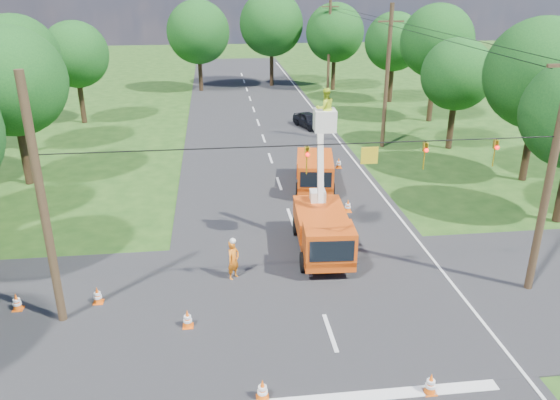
{
  "coord_description": "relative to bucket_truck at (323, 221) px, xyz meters",
  "views": [
    {
      "loc": [
        -3.67,
        -15.58,
        11.59
      ],
      "look_at": [
        -1.02,
        6.2,
        2.6
      ],
      "focal_mm": 35.0,
      "sensor_mm": 36.0,
      "label": 1
    }
  ],
  "objects": [
    {
      "name": "pole_right_mid",
      "position": [
        7.62,
        15.97,
        3.54
      ],
      "size": [
        1.8,
        0.3,
        10.0
      ],
      "color": "#4C3823",
      "rests_on": "ground"
    },
    {
      "name": "distant_car",
      "position": [
        3.19,
        21.96,
        -0.94
      ],
      "size": [
        2.64,
        3.96,
        1.25
      ],
      "primitive_type": "imported",
      "rotation": [
        0.0,
        0.0,
        0.35
      ],
      "color": "black",
      "rests_on": "ground"
    },
    {
      "name": "road_cross",
      "position": [
        -0.88,
        -4.03,
        -1.57
      ],
      "size": [
        56.0,
        10.0,
        0.07
      ],
      "primitive_type": "cube",
      "color": "black",
      "rests_on": "ground"
    },
    {
      "name": "traffic_cone_0",
      "position": [
        -3.53,
        -8.94,
        -1.21
      ],
      "size": [
        0.38,
        0.38,
        0.71
      ],
      "color": "#FB5C0D",
      "rests_on": "ground"
    },
    {
      "name": "bucket_truck",
      "position": [
        0.0,
        0.0,
        0.0
      ],
      "size": [
        2.56,
        5.82,
        7.37
      ],
      "rotation": [
        0.0,
        0.0,
        -0.06
      ],
      "color": "#CB440E",
      "rests_on": "ground"
    },
    {
      "name": "traffic_cone_2",
      "position": [
        0.09,
        2.17,
        -1.21
      ],
      "size": [
        0.38,
        0.38,
        0.71
      ],
      "color": "#FB5C0D",
      "rests_on": "ground"
    },
    {
      "name": "signal_span",
      "position": [
        1.34,
        -4.03,
        4.31
      ],
      "size": [
        18.0,
        0.29,
        1.07
      ],
      "color": "black",
      "rests_on": "ground"
    },
    {
      "name": "ground",
      "position": [
        -0.88,
        13.97,
        -1.57
      ],
      "size": [
        140.0,
        140.0,
        0.0
      ],
      "primitive_type": "plane",
      "color": "#1D4314",
      "rests_on": "ground"
    },
    {
      "name": "tree_right_d",
      "position": [
        13.92,
        22.97,
        5.11
      ],
      "size": [
        6.0,
        6.0,
        9.7
      ],
      "color": "#382616",
      "rests_on": "ground"
    },
    {
      "name": "traffic_cone_5",
      "position": [
        -9.3,
        -3.07,
        -1.21
      ],
      "size": [
        0.38,
        0.38,
        0.71
      ],
      "color": "#FB5C0D",
      "rests_on": "ground"
    },
    {
      "name": "traffic_cone_6",
      "position": [
        -12.21,
        -3.17,
        -1.21
      ],
      "size": [
        0.38,
        0.38,
        0.71
      ],
      "color": "#FB5C0D",
      "rests_on": "ground"
    },
    {
      "name": "pole_right_far",
      "position": [
        7.62,
        35.97,
        3.54
      ],
      "size": [
        1.8,
        0.3,
        10.0
      ],
      "color": "#4C3823",
      "rests_on": "ground"
    },
    {
      "name": "traffic_cone_4",
      "position": [
        -5.84,
        -5.04,
        -1.21
      ],
      "size": [
        0.38,
        0.38,
        0.71
      ],
      "color": "#FB5C0D",
      "rests_on": "ground"
    },
    {
      "name": "pole_right_near",
      "position": [
        7.62,
        -4.03,
        3.54
      ],
      "size": [
        1.8,
        0.3,
        10.0
      ],
      "color": "#4C3823",
      "rests_on": "ground"
    },
    {
      "name": "road_main",
      "position": [
        -0.88,
        13.97,
        -1.57
      ],
      "size": [
        12.0,
        100.0,
        0.06
      ],
      "primitive_type": "cube",
      "color": "black",
      "rests_on": "ground"
    },
    {
      "name": "tree_right_e",
      "position": [
        12.92,
        30.97,
        4.24
      ],
      "size": [
        5.6,
        5.6,
        8.63
      ],
      "color": "#382616",
      "rests_on": "ground"
    },
    {
      "name": "traffic_cone_1",
      "position": [
        1.47,
        -9.29,
        -1.21
      ],
      "size": [
        0.38,
        0.38,
        0.71
      ],
      "color": "#FB5C0D",
      "rests_on": "ground"
    },
    {
      "name": "stop_bar",
      "position": [
        -0.88,
        -9.23,
        -1.57
      ],
      "size": [
        9.0,
        0.45,
        0.02
      ],
      "primitive_type": "cube",
      "color": "silver",
      "rests_on": "ground"
    },
    {
      "name": "tree_left_d",
      "position": [
        -15.88,
        10.97,
        4.55
      ],
      "size": [
        6.2,
        6.2,
        9.24
      ],
      "color": "#382616",
      "rests_on": "ground"
    },
    {
      "name": "tree_right_b",
      "position": [
        14.12,
        7.97,
        4.86
      ],
      "size": [
        6.4,
        6.4,
        9.65
      ],
      "color": "#382616",
      "rests_on": "ground"
    },
    {
      "name": "traffic_cone_7",
      "position": [
        3.32,
        11.43,
        -1.21
      ],
      "size": [
        0.38,
        0.38,
        0.71
      ],
      "color": "#FB5C0D",
      "rests_on": "ground"
    },
    {
      "name": "pole_left",
      "position": [
        -10.38,
        -4.03,
        2.93
      ],
      "size": [
        0.3,
        0.3,
        9.0
      ],
      "color": "#4C3823",
      "rests_on": "ground"
    },
    {
      "name": "tree_far_b",
      "position": [
        2.12,
        40.97,
        5.24
      ],
      "size": [
        7.0,
        7.0,
        10.32
      ],
      "color": "#382616",
      "rests_on": "ground"
    },
    {
      "name": "edge_line",
      "position": [
        4.72,
        13.97,
        -1.57
      ],
      "size": [
        0.12,
        90.0,
        0.02
      ],
      "primitive_type": "cube",
      "color": "silver",
      "rests_on": "ground"
    },
    {
      "name": "tree_far_c",
      "position": [
        8.62,
        37.97,
        4.49
      ],
      "size": [
        6.2,
        6.2,
        9.18
      ],
      "color": "#382616",
      "rests_on": "ground"
    },
    {
      "name": "tree_left_e",
      "position": [
        -17.68,
        17.97,
        4.92
      ],
      "size": [
        5.8,
        5.8,
        9.41
      ],
      "color": "#382616",
      "rests_on": "ground"
    },
    {
      "name": "traffic_cone_3",
      "position": [
        2.24,
        4.36,
        -1.21
      ],
      "size": [
        0.38,
        0.38,
        0.71
      ],
      "color": "#FB5C0D",
      "rests_on": "ground"
    },
    {
      "name": "ground_worker",
      "position": [
        -4.07,
        -1.81,
        -0.72
      ],
      "size": [
        0.72,
        0.73,
        1.71
      ],
      "primitive_type": "imported",
      "rotation": [
        0.0,
        0.0,
        0.83
      ],
      "color": "orange",
      "rests_on": "ground"
    },
    {
      "name": "tree_left_f",
      "position": [
        -15.68,
        25.97,
        4.11
      ],
      "size": [
        5.4,
        5.4,
        8.4
      ],
      "color": "#382616",
      "rests_on": "ground"
    },
    {
      "name": "tree_far_a",
      "position": [
        -5.88,
        38.97,
        4.62
      ],
      "size": [
        6.6,
        6.6,
        9.5
      ],
      "color": "#382616",
      "rests_on": "ground"
    },
    {
      "name": "second_truck",
      "position": [
        1.15,
        8.19,
        -0.51
      ],
      "size": [
        2.86,
        5.67,
        2.03
      ],
      "rotation": [
        0.0,
        0.0,
        -0.16
      ],
      "color": "#CB440E",
      "rests_on": "ground"
    },
    {
      "name": "tree_right_c",
      "position": [
        12.32,
        14.97,
        3.74
      ],
      "size": [
        5.0,
        5.0,
        7.83
      ],
      "color": "#382616",
      "rests_on": "ground"
    }
  ]
}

